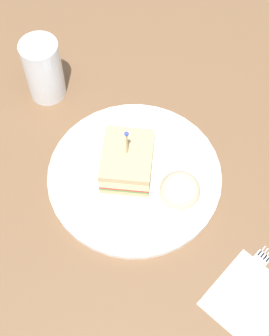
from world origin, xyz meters
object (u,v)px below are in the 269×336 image
(sandwich_half_center, at_px, (129,159))
(drink_glass, at_px, (44,72))
(plate, at_px, (135,176))
(coleslaw_bowl, at_px, (179,194))
(fork, at_px, (252,270))
(napkin, at_px, (248,299))

(sandwich_half_center, relative_size, drink_glass, 1.04)
(sandwich_half_center, bearing_deg, drink_glass, 79.90)
(plate, distance_m, drink_glass, 0.24)
(coleslaw_bowl, height_order, fork, coleslaw_bowl)
(plate, relative_size, napkin, 2.53)
(drink_glass, bearing_deg, coleslaw_bowl, -96.90)
(fork, bearing_deg, drink_glass, 82.59)
(plate, xyz_separation_m, fork, (-0.02, -0.24, -0.00))
(coleslaw_bowl, xyz_separation_m, fork, (-0.02, -0.15, -0.03))
(plate, relative_size, drink_glass, 2.39)
(plate, relative_size, fork, 2.42)
(napkin, bearing_deg, plate, 77.42)
(coleslaw_bowl, distance_m, drink_glass, 0.32)
(plate, xyz_separation_m, drink_glass, (0.04, 0.23, 0.05))
(drink_glass, height_order, napkin, drink_glass)
(plate, bearing_deg, sandwich_half_center, 72.36)
(coleslaw_bowl, bearing_deg, drink_glass, 83.10)
(plate, relative_size, sandwich_half_center, 2.29)
(fork, bearing_deg, sandwich_half_center, 84.96)
(drink_glass, bearing_deg, plate, -100.59)
(drink_glass, distance_m, napkin, 0.50)
(drink_glass, bearing_deg, sandwich_half_center, -100.10)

